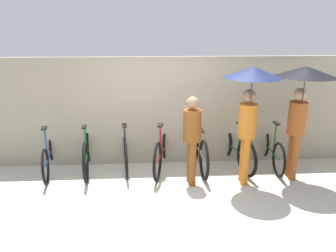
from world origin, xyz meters
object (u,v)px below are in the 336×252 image
object	(u,v)px
parked_bicycle_4	(199,149)
parked_bicycle_1	(87,152)
parked_bicycle_6	(271,149)
pedestrian_leading	(192,134)
parked_bicycle_2	(125,150)
parked_bicycle_0	(49,154)
parked_bicycle_5	(234,148)
pedestrian_center	(250,96)
parked_bicycle_3	(162,150)
pedestrian_trailing	(302,92)

from	to	relation	value
parked_bicycle_4	parked_bicycle_1	bearing A→B (deg)	88.07
parked_bicycle_6	pedestrian_leading	world-z (taller)	pedestrian_leading
parked_bicycle_2	parked_bicycle_0	bearing A→B (deg)	87.06
parked_bicycle_4	parked_bicycle_5	world-z (taller)	parked_bicycle_4
parked_bicycle_4	pedestrian_center	bearing A→B (deg)	-139.70
parked_bicycle_4	pedestrian_leading	world-z (taller)	pedestrian_leading
parked_bicycle_5	parked_bicycle_6	size ratio (longest dim) A/B	1.05
parked_bicycle_0	pedestrian_leading	distance (m)	2.88
parked_bicycle_3	parked_bicycle_5	bearing A→B (deg)	-76.54
parked_bicycle_0	pedestrian_leading	size ratio (longest dim) A/B	1.07
parked_bicycle_0	parked_bicycle_5	bearing A→B (deg)	-98.35
parked_bicycle_2	parked_bicycle_1	bearing A→B (deg)	90.51
parked_bicycle_1	parked_bicycle_5	size ratio (longest dim) A/B	1.01
parked_bicycle_2	parked_bicycle_5	bearing A→B (deg)	-96.96
parked_bicycle_2	pedestrian_leading	xyz separation A→B (m)	(1.24, -0.77, 0.57)
parked_bicycle_1	parked_bicycle_4	bearing A→B (deg)	-96.85
parked_bicycle_0	pedestrian_leading	bearing A→B (deg)	-113.16
parked_bicycle_0	parked_bicycle_6	distance (m)	4.46
parked_bicycle_6	pedestrian_center	bearing A→B (deg)	139.49
parked_bicycle_1	pedestrian_leading	distance (m)	2.17
parked_bicycle_3	parked_bicycle_5	xyz separation A→B (m)	(1.48, 0.04, -0.00)
parked_bicycle_2	parked_bicycle_4	bearing A→B (deg)	-99.76
pedestrian_leading	pedestrian_center	xyz separation A→B (m)	(0.96, -0.12, 0.70)
parked_bicycle_5	pedestrian_trailing	size ratio (longest dim) A/B	0.83
pedestrian_center	pedestrian_trailing	size ratio (longest dim) A/B	1.01
parked_bicycle_4	pedestrian_center	distance (m)	1.65
parked_bicycle_2	parked_bicycle_4	distance (m)	1.49
pedestrian_trailing	parked_bicycle_3	bearing A→B (deg)	-11.80
parked_bicycle_1	pedestrian_leading	world-z (taller)	pedestrian_leading
parked_bicycle_2	pedestrian_center	world-z (taller)	pedestrian_center
parked_bicycle_5	pedestrian_center	distance (m)	1.53
parked_bicycle_4	pedestrian_center	world-z (taller)	pedestrian_center
pedestrian_leading	pedestrian_center	world-z (taller)	pedestrian_center
parked_bicycle_1	pedestrian_center	xyz separation A→B (m)	(2.94, -0.80, 1.26)
parked_bicycle_4	parked_bicycle_5	distance (m)	0.74
parked_bicycle_2	pedestrian_trailing	distance (m)	3.50
parked_bicycle_3	parked_bicycle_4	world-z (taller)	parked_bicycle_3
parked_bicycle_0	pedestrian_trailing	world-z (taller)	pedestrian_trailing
pedestrian_leading	pedestrian_center	size ratio (longest dim) A/B	0.76
parked_bicycle_6	pedestrian_trailing	world-z (taller)	pedestrian_trailing
parked_bicycle_4	parked_bicycle_6	bearing A→B (deg)	-90.76
pedestrian_center	pedestrian_leading	bearing A→B (deg)	-3.54
parked_bicycle_4	parked_bicycle_0	bearing A→B (deg)	88.05
parked_bicycle_3	pedestrian_center	xyz separation A→B (m)	(1.45, -0.81, 1.26)
pedestrian_center	pedestrian_trailing	bearing A→B (deg)	-167.69
parked_bicycle_1	parked_bicycle_4	distance (m)	2.23
parked_bicycle_0	parked_bicycle_5	xyz separation A→B (m)	(3.71, 0.05, 0.03)
parked_bicycle_4	parked_bicycle_5	xyz separation A→B (m)	(0.74, 0.06, -0.01)
parked_bicycle_5	parked_bicycle_6	bearing A→B (deg)	-104.47
pedestrian_trailing	parked_bicycle_5	bearing A→B (deg)	-33.68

